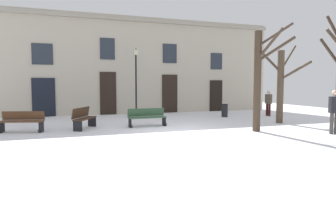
{
  "coord_description": "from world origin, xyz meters",
  "views": [
    {
      "loc": [
        -4.1,
        -10.87,
        1.97
      ],
      "look_at": [
        0.0,
        1.57,
        1.01
      ],
      "focal_mm": 30.11,
      "sensor_mm": 36.0,
      "label": 1
    }
  ],
  "objects": [
    {
      "name": "ground_plane",
      "position": [
        0.0,
        0.0,
        0.0
      ],
      "size": [
        31.77,
        31.77,
        0.0
      ],
      "primitive_type": "plane",
      "color": "white"
    },
    {
      "name": "person_strolling",
      "position": [
        7.37,
        3.84,
        0.88
      ],
      "size": [
        0.31,
        0.42,
        1.61
      ],
      "rotation": [
        0.0,
        0.0,
        1.84
      ],
      "color": "#350F0F",
      "rests_on": "ground"
    },
    {
      "name": "streetlamp",
      "position": [
        -0.54,
        6.22,
        2.55
      ],
      "size": [
        0.3,
        0.3,
        4.2
      ],
      "color": "black",
      "rests_on": "ground"
    },
    {
      "name": "litter_bin",
      "position": [
        4.51,
        4.22,
        0.4
      ],
      "size": [
        0.4,
        0.4,
        0.78
      ],
      "color": "black",
      "rests_on": "ground"
    },
    {
      "name": "tree_near_facade",
      "position": [
        3.2,
        -0.89,
        2.29
      ],
      "size": [
        1.38,
        2.08,
        4.37
      ],
      "color": "#423326",
      "rests_on": "ground"
    },
    {
      "name": "bench_by_litter_bin",
      "position": [
        -3.77,
        2.1,
        0.49
      ],
      "size": [
        1.13,
        1.6,
        0.96
      ],
      "rotation": [
        0.0,
        0.0,
        1.1
      ],
      "color": "#3D2819",
      "rests_on": "ground"
    },
    {
      "name": "building_facade",
      "position": [
        -0.01,
        8.02,
        3.3
      ],
      "size": [
        19.85,
        0.6,
        6.5
      ],
      "color": "#BCB29E",
      "rests_on": "ground"
    },
    {
      "name": "bench_back_to_back_right",
      "position": [
        -6.23,
        1.99,
        0.45
      ],
      "size": [
        1.8,
        0.92,
        0.86
      ],
      "rotation": [
        0.0,
        0.0,
        6.01
      ],
      "color": "#51331E",
      "rests_on": "ground"
    },
    {
      "name": "bench_near_center_tree",
      "position": [
        -0.92,
        1.93,
        0.44
      ],
      "size": [
        1.83,
        0.55,
        0.85
      ],
      "rotation": [
        0.0,
        0.0,
        0.03
      ],
      "color": "#2D4C33",
      "rests_on": "ground"
    },
    {
      "name": "person_crossing_plaza",
      "position": [
        5.64,
        -2.4,
        0.98
      ],
      "size": [
        0.43,
        0.33,
        1.76
      ],
      "rotation": [
        0.0,
        0.0,
        5.95
      ],
      "color": "#403D3A",
      "rests_on": "ground"
    },
    {
      "name": "tree_left_of_center",
      "position": [
        5.84,
        0.97,
        2.04
      ],
      "size": [
        1.97,
        2.77,
        4.02
      ],
      "color": "#4C3D2D",
      "rests_on": "ground"
    }
  ]
}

